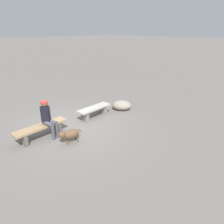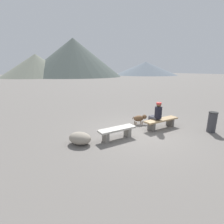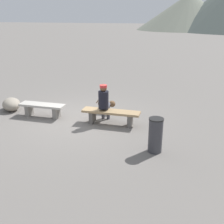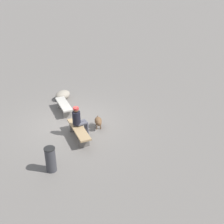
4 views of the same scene
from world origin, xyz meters
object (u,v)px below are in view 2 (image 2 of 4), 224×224
trash_bin (212,122)px  boulder (80,138)px  seated_person (157,113)px  dog (140,118)px  bench_left (117,131)px  bench_right (161,122)px

trash_bin → boulder: size_ratio=1.04×
seated_person → dog: size_ratio=1.65×
trash_bin → boulder: bearing=162.7°
bench_left → boulder: (-1.49, 0.29, -0.09)m
bench_left → seated_person: seated_person is taller
bench_right → seated_person: seated_person is taller
seated_person → bench_right: bearing=-25.5°
bench_right → dog: size_ratio=2.38×
bench_left → trash_bin: trash_bin is taller
dog → bench_left: bearing=-138.5°
bench_right → boulder: 4.01m
bench_left → boulder: same height
bench_right → trash_bin: (1.64, -1.48, 0.13)m
bench_left → bench_right: bearing=-1.1°
bench_left → seated_person: 2.29m
bench_right → dog: bearing=114.7°
bench_left → dog: bearing=25.7°
boulder → dog: bearing=12.0°
bench_right → boulder: bearing=174.7°
bench_right → boulder: (-4.00, 0.27, -0.11)m
boulder → bench_left: bearing=-10.9°
bench_left → trash_bin: size_ratio=1.73×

